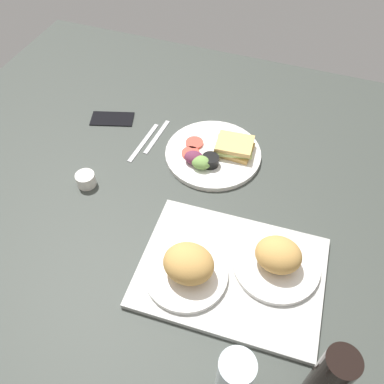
% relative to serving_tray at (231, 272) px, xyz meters
% --- Properties ---
extents(ground_plane, '(1.90, 1.50, 0.03)m').
position_rel_serving_tray_xyz_m(ground_plane, '(0.15, -0.21, -0.02)').
color(ground_plane, '#383D38').
extents(serving_tray, '(0.47, 0.35, 0.02)m').
position_rel_serving_tray_xyz_m(serving_tray, '(0.00, 0.00, 0.00)').
color(serving_tray, '#B2B2AD').
rests_on(serving_tray, ground_plane).
extents(bread_plate_near, '(0.22, 0.22, 0.09)m').
position_rel_serving_tray_xyz_m(bread_plate_near, '(-0.10, -0.05, 0.04)').
color(bread_plate_near, white).
rests_on(bread_plate_near, serving_tray).
extents(bread_plate_far, '(0.20, 0.20, 0.10)m').
position_rel_serving_tray_xyz_m(bread_plate_far, '(0.10, 0.05, 0.05)').
color(bread_plate_far, white).
rests_on(bread_plate_far, serving_tray).
extents(plate_with_salad, '(0.30, 0.30, 0.05)m').
position_rel_serving_tray_xyz_m(plate_with_salad, '(0.16, -0.37, 0.01)').
color(plate_with_salad, white).
rests_on(plate_with_salad, ground_plane).
extents(drinking_glass, '(0.07, 0.07, 0.14)m').
position_rel_serving_tray_xyz_m(drinking_glass, '(-0.08, 0.25, 0.06)').
color(drinking_glass, silver).
rests_on(drinking_glass, ground_plane).
extents(soda_bottle, '(0.06, 0.06, 0.21)m').
position_rel_serving_tray_xyz_m(soda_bottle, '(-0.24, 0.20, 0.09)').
color(soda_bottle, black).
rests_on(soda_bottle, ground_plane).
extents(espresso_cup, '(0.06, 0.06, 0.04)m').
position_rel_serving_tray_xyz_m(espresso_cup, '(0.48, -0.14, 0.01)').
color(espresso_cup, silver).
rests_on(espresso_cup, ground_plane).
extents(fork, '(0.02, 0.17, 0.01)m').
position_rel_serving_tray_xyz_m(fork, '(0.37, -0.40, -0.01)').
color(fork, '#B7B7BC').
rests_on(fork, ground_plane).
extents(knife, '(0.03, 0.19, 0.01)m').
position_rel_serving_tray_xyz_m(knife, '(0.40, -0.36, -0.01)').
color(knife, '#B7B7BC').
rests_on(knife, ground_plane).
extents(cell_phone, '(0.16, 0.11, 0.01)m').
position_rel_serving_tray_xyz_m(cell_phone, '(0.55, -0.43, -0.00)').
color(cell_phone, black).
rests_on(cell_phone, ground_plane).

